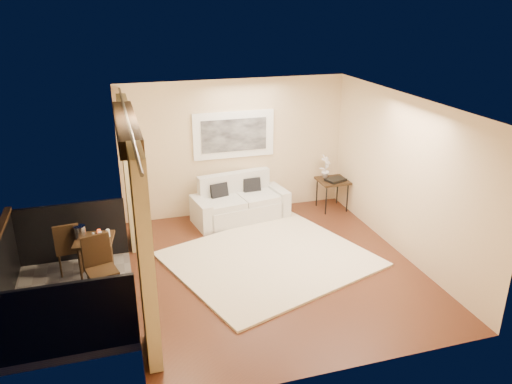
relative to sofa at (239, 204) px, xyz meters
name	(u,v)px	position (x,y,z in m)	size (l,w,h in m)	color
floor	(274,268)	(0.04, -2.09, -0.31)	(5.00, 5.00, 0.00)	#552B19
room_shell	(126,126)	(-2.09, -2.09, 2.21)	(5.00, 6.40, 5.00)	white
balcony	(58,291)	(-3.27, -2.09, -0.14)	(1.81, 2.60, 1.17)	#605B56
curtains	(135,207)	(-2.07, -2.09, 1.02)	(0.16, 4.80, 2.64)	tan
artwork	(234,135)	(0.01, 0.38, 1.31)	(1.62, 0.07, 0.92)	white
rug	(270,259)	(0.05, -1.81, -0.30)	(3.08, 2.68, 0.04)	#FEF0CC
sofa	(239,204)	(0.00, 0.00, 0.00)	(1.95, 1.07, 0.89)	silver
side_table	(333,182)	(1.97, -0.09, 0.27)	(0.59, 0.59, 0.64)	#321F10
tray	(335,180)	(1.99, -0.16, 0.35)	(0.38, 0.28, 0.05)	black
orchid	(326,166)	(1.86, 0.07, 0.58)	(0.26, 0.18, 0.50)	white
bistro_table	(94,244)	(-2.72, -1.54, 0.27)	(0.64, 0.64, 0.67)	#321F10
balcony_chair_far	(68,245)	(-3.12, -1.31, 0.19)	(0.42, 0.43, 0.88)	#321F10
balcony_chair_near	(99,262)	(-2.66, -2.08, 0.23)	(0.50, 0.50, 0.94)	#321F10
ice_bucket	(80,232)	(-2.91, -1.45, 0.45)	(0.18, 0.18, 0.20)	silver
candle	(99,232)	(-2.63, -1.38, 0.39)	(0.06, 0.06, 0.07)	red
vase	(94,238)	(-2.71, -1.71, 0.44)	(0.04, 0.04, 0.18)	silver
glass_a	(100,235)	(-2.62, -1.57, 0.41)	(0.06, 0.06, 0.12)	silver
glass_b	(108,233)	(-2.50, -1.52, 0.41)	(0.06, 0.06, 0.12)	silver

